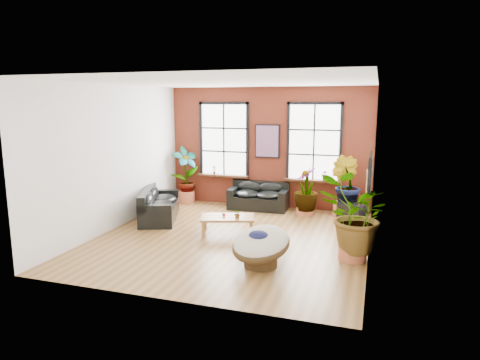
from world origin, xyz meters
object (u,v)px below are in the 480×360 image
(papasan_chair, at_px, (261,245))
(sofa_back, at_px, (259,197))
(sofa_left, at_px, (158,206))
(coffee_table, at_px, (228,218))

(papasan_chair, bearing_deg, sofa_back, 125.90)
(sofa_back, bearing_deg, sofa_left, -141.55)
(sofa_back, height_order, coffee_table, sofa_back)
(coffee_table, bearing_deg, sofa_left, 146.69)
(coffee_table, relative_size, papasan_chair, 1.00)
(sofa_back, relative_size, sofa_left, 0.79)
(sofa_left, distance_m, papasan_chair, 4.23)
(coffee_table, bearing_deg, papasan_chair, -71.87)
(sofa_back, xyz_separation_m, sofa_left, (-2.26, -1.91, 0.01))
(sofa_back, height_order, papasan_chair, papasan_chair)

